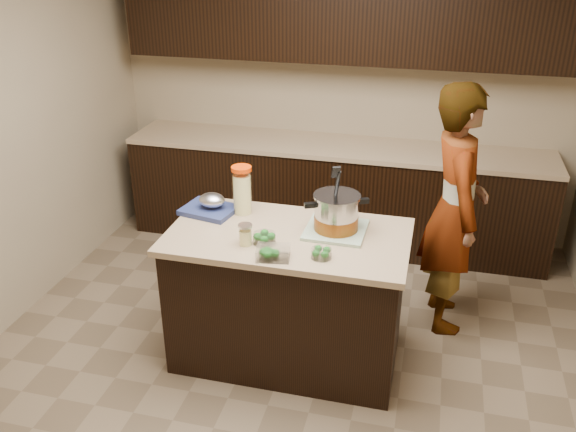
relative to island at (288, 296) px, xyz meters
The scene contains 13 objects.
ground_plane 0.45m from the island, ahead, with size 4.00×4.00×0.00m, color brown.
room_shell 1.26m from the island, ahead, with size 4.04×4.04×2.72m.
back_cabinets 1.81m from the island, 90.00° to the left, with size 3.60×0.63×2.33m.
island is the anchor object (origin of this frame).
dish_towel 0.54m from the island, 20.79° to the left, with size 0.36×0.36×0.02m, color #5C8A61.
stock_pot 0.63m from the island, 20.76° to the left, with size 0.38×0.38×0.40m.
lemonade_pitcher 0.73m from the island, 148.12° to the left, with size 0.14×0.14×0.31m.
mason_jar 0.58m from the island, 137.60° to the right, with size 0.10×0.10×0.14m.
broccoli_tub_left 0.51m from the island, 125.04° to the right, with size 0.14×0.14×0.06m.
broccoli_tub_right 0.58m from the island, 43.12° to the right, with size 0.15×0.15×0.06m.
broccoli_tub_rect 0.57m from the island, 91.73° to the right, with size 0.21×0.16×0.07m.
blue_tray 0.77m from the island, 162.69° to the left, with size 0.37×0.32×0.13m.
person 1.26m from the island, 34.61° to the left, with size 0.63×0.41×1.73m, color gray.
Camera 1 is at (0.79, -3.17, 2.59)m, focal length 38.00 mm.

